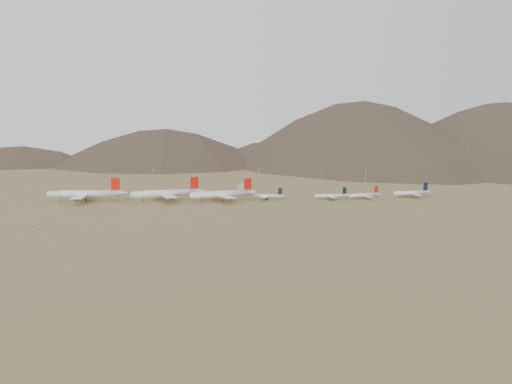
{
  "coord_description": "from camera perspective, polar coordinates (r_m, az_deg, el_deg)",
  "views": [
    {
      "loc": [
        -21.0,
        -466.57,
        69.96
      ],
      "look_at": [
        36.94,
        30.0,
        8.54
      ],
      "focal_mm": 35.0,
      "sensor_mm": 36.0,
      "label": 1
    }
  ],
  "objects": [
    {
      "name": "mast_east",
      "position": [
        625.38,
        7.54,
        1.83
      ],
      "size": [
        2.0,
        0.6,
        25.7
      ],
      "color": "gray",
      "rests_on": "ground"
    },
    {
      "name": "widebody_east",
      "position": [
        498.45,
        -3.87,
        -0.21
      ],
      "size": [
        70.98,
        56.45,
        21.86
      ],
      "rotation": [
        0.0,
        0.0,
        0.32
      ],
      "color": "silver",
      "rests_on": "ground"
    },
    {
      "name": "mast_far_east",
      "position": [
        632.54,
        12.4,
        1.78
      ],
      "size": [
        2.0,
        0.6,
        25.7
      ],
      "color": "gray",
      "rests_on": "ground"
    },
    {
      "name": "mast_west",
      "position": [
        596.05,
        -11.65,
        1.49
      ],
      "size": [
        2.0,
        0.6,
        25.7
      ],
      "color": "gray",
      "rests_on": "ground"
    },
    {
      "name": "mountain_ridge",
      "position": [
        1369.07,
        -5.86,
        10.32
      ],
      "size": [
        4400.0,
        1000.0,
        300.0
      ],
      "color": "#4F3C2F",
      "rests_on": "ground"
    },
    {
      "name": "narrowbody_c",
      "position": [
        526.62,
        12.32,
        -0.33
      ],
      "size": [
        38.56,
        28.59,
        13.09
      ],
      "rotation": [
        0.0,
        0.0,
        0.29
      ],
      "color": "silver",
      "rests_on": "ground"
    },
    {
      "name": "ground",
      "position": [
        472.25,
        -4.03,
        -1.53
      ],
      "size": [
        3000.0,
        3000.0,
        0.0
      ],
      "primitive_type": "plane",
      "color": "#9A8050",
      "rests_on": "ground"
    },
    {
      "name": "narrowbody_a",
      "position": [
        509.49,
        1.29,
        -0.43
      ],
      "size": [
        35.98,
        26.85,
        12.37
      ],
      "rotation": [
        0.0,
        0.0,
        -0.34
      ],
      "color": "silver",
      "rests_on": "ground"
    },
    {
      "name": "desert_scrub",
      "position": [
        376.93,
        -9.26,
        -3.74
      ],
      "size": [
        403.94,
        177.12,
        0.77
      ],
      "color": "brown",
      "rests_on": "ground"
    },
    {
      "name": "widebody_centre",
      "position": [
        507.91,
        -10.22,
        -0.12
      ],
      "size": [
        75.28,
        59.68,
        23.03
      ],
      "rotation": [
        0.0,
        0.0,
        0.29
      ],
      "color": "silver",
      "rests_on": "ground"
    },
    {
      "name": "narrowbody_d",
      "position": [
        551.66,
        17.39,
        -0.08
      ],
      "size": [
        45.92,
        33.59,
        15.3
      ],
      "rotation": [
        0.0,
        0.0,
        0.19
      ],
      "color": "silver",
      "rests_on": "ground"
    },
    {
      "name": "mast_far_west",
      "position": [
        600.72,
        -20.93,
        1.22
      ],
      "size": [
        2.0,
        0.6,
        25.7
      ],
      "color": "gray",
      "rests_on": "ground"
    },
    {
      "name": "narrowbody_b",
      "position": [
        515.96,
        8.64,
        -0.41
      ],
      "size": [
        37.99,
        27.16,
        12.53
      ],
      "rotation": [
        0.0,
        0.0,
        0.02
      ],
      "color": "silver",
      "rests_on": "ground"
    },
    {
      "name": "control_tower",
      "position": [
        592.32,
        -1.68,
        0.74
      ],
      "size": [
        8.0,
        8.0,
        12.0
      ],
      "color": "tan",
      "rests_on": "ground"
    },
    {
      "name": "widebody_west",
      "position": [
        522.18,
        -18.98,
        -0.18
      ],
      "size": [
        79.14,
        60.44,
        23.51
      ],
      "rotation": [
        0.0,
        0.0,
        -0.0
      ],
      "color": "silver",
      "rests_on": "ground"
    },
    {
      "name": "mast_centre",
      "position": [
        590.6,
        0.38,
        1.59
      ],
      "size": [
        2.0,
        0.6,
        25.7
      ],
      "color": "gray",
      "rests_on": "ground"
    }
  ]
}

